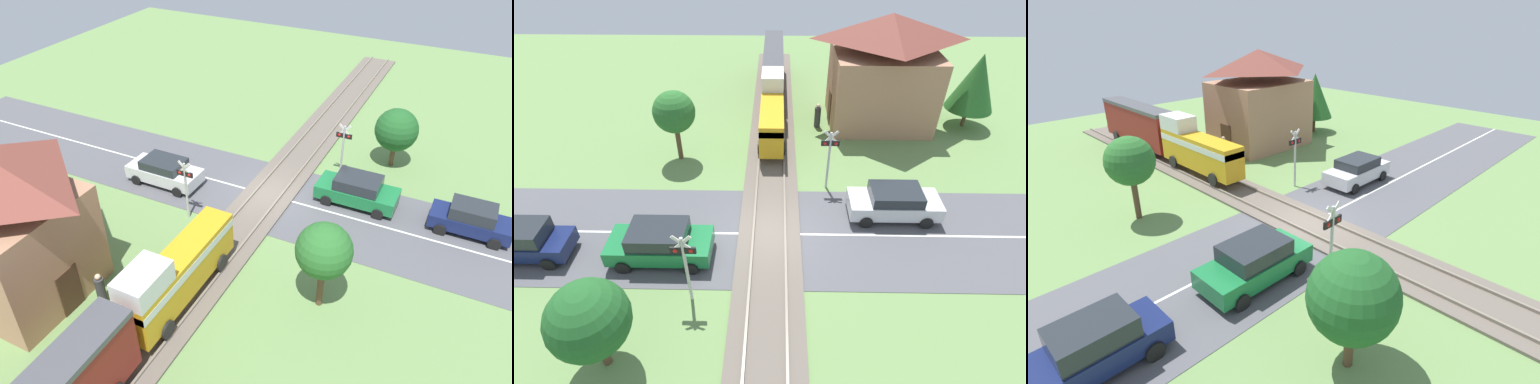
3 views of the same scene
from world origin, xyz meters
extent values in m
plane|color=#66894C|center=(0.00, 0.00, 0.00)|extent=(60.00, 60.00, 0.00)
cube|color=#515156|center=(0.00, 0.00, 0.01)|extent=(48.00, 6.40, 0.02)
cube|color=silver|center=(0.00, 0.00, 0.02)|extent=(48.00, 0.12, 0.00)
cube|color=#665B51|center=(0.00, 0.00, 0.06)|extent=(2.80, 48.00, 0.12)
cube|color=slate|center=(-0.72, 0.00, 0.18)|extent=(0.10, 48.00, 0.12)
cube|color=slate|center=(0.72, 0.00, 0.18)|extent=(0.10, 48.00, 0.12)
cube|color=gold|center=(0.00, 8.58, 1.57)|extent=(1.35, 6.55, 1.90)
cube|color=silver|center=(0.00, 8.58, 2.09)|extent=(1.37, 6.55, 0.36)
cube|color=silver|center=(0.00, 10.81, 2.97)|extent=(1.35, 2.09, 0.90)
cylinder|color=black|center=(-0.72, 6.49, 0.62)|extent=(0.14, 0.76, 0.76)
cylinder|color=black|center=(0.72, 6.49, 0.62)|extent=(0.14, 0.76, 0.76)
cylinder|color=black|center=(-0.72, 10.68, 0.62)|extent=(0.14, 0.76, 0.76)
cylinder|color=black|center=(0.72, 10.68, 0.62)|extent=(0.14, 0.76, 0.76)
cube|color=maroon|center=(0.00, 16.28, 1.82)|extent=(1.35, 8.05, 2.40)
cube|color=#47474C|center=(0.00, 16.28, 3.14)|extent=(1.41, 8.05, 0.24)
cylinder|color=black|center=(-0.72, 13.71, 0.62)|extent=(0.14, 0.76, 0.76)
cylinder|color=black|center=(0.72, 13.71, 0.62)|extent=(0.14, 0.76, 0.76)
cylinder|color=black|center=(-0.72, 18.86, 0.62)|extent=(0.14, 0.76, 0.76)
cylinder|color=black|center=(0.72, 18.86, 0.62)|extent=(0.14, 0.76, 0.76)
cube|color=#197038|center=(-4.52, -1.44, 0.65)|extent=(4.27, 1.86, 0.70)
cube|color=#23282D|center=(-4.52, -1.44, 1.31)|extent=(2.35, 1.71, 0.61)
cylinder|color=black|center=(-3.14, -0.51, 0.30)|extent=(0.60, 0.18, 0.60)
cylinder|color=black|center=(-3.14, -2.37, 0.30)|extent=(0.60, 0.18, 0.60)
cylinder|color=black|center=(-5.91, -0.51, 0.30)|extent=(0.60, 0.18, 0.60)
cylinder|color=black|center=(-5.91, -2.37, 0.30)|extent=(0.60, 0.18, 0.60)
cube|color=silver|center=(5.83, 1.44, 0.66)|extent=(4.24, 1.78, 0.71)
cube|color=#23282D|center=(5.83, 1.44, 1.27)|extent=(2.33, 1.64, 0.51)
cylinder|color=black|center=(4.45, 0.55, 0.30)|extent=(0.60, 0.18, 0.60)
cylinder|color=black|center=(4.45, 2.33, 0.30)|extent=(0.60, 0.18, 0.60)
cylinder|color=black|center=(7.21, 0.55, 0.30)|extent=(0.60, 0.18, 0.60)
cylinder|color=black|center=(7.21, 2.33, 0.30)|extent=(0.60, 0.18, 0.60)
cube|color=#141E4C|center=(-10.27, -1.44, 0.64)|extent=(3.85, 1.61, 0.67)
cube|color=#23282D|center=(-10.27, -1.44, 1.30)|extent=(2.12, 1.48, 0.65)
cylinder|color=black|center=(-9.02, -0.63, 0.30)|extent=(0.60, 0.18, 0.60)
cylinder|color=black|center=(-9.02, -2.25, 0.30)|extent=(0.60, 0.18, 0.60)
cylinder|color=#B7B7B7|center=(-2.90, -3.63, 1.63)|extent=(0.12, 0.12, 3.25)
cube|color=black|center=(-2.90, -3.63, 2.67)|extent=(0.90, 0.08, 0.28)
sphere|color=red|center=(-3.17, -3.63, 2.67)|extent=(0.18, 0.18, 0.18)
sphere|color=red|center=(-2.63, -3.63, 2.67)|extent=(0.18, 0.18, 0.18)
cube|color=silver|center=(-2.90, -3.63, 3.00)|extent=(0.72, 0.04, 0.72)
cube|color=silver|center=(-2.90, -3.63, 3.00)|extent=(0.72, 0.04, 0.72)
cylinder|color=#B7B7B7|center=(2.90, 3.63, 1.63)|extent=(0.12, 0.12, 3.25)
cube|color=black|center=(2.90, 3.63, 2.67)|extent=(0.90, 0.08, 0.28)
sphere|color=red|center=(3.17, 3.63, 2.67)|extent=(0.18, 0.18, 0.18)
sphere|color=red|center=(2.63, 3.63, 2.67)|extent=(0.18, 0.18, 0.18)
cube|color=silver|center=(2.90, 3.63, 3.00)|extent=(0.72, 0.04, 0.72)
cube|color=silver|center=(2.90, 3.63, 3.00)|extent=(0.72, 0.04, 0.72)
cube|color=#AD7A5B|center=(6.87, 11.04, 2.34)|extent=(6.25, 4.97, 4.68)
pyramid|color=brown|center=(6.87, 11.04, 6.12)|extent=(6.75, 5.37, 1.44)
cube|color=#472D1E|center=(3.73, 11.04, 1.05)|extent=(0.06, 1.10, 2.10)
cylinder|color=#333338|center=(2.91, 10.25, 0.67)|extent=(0.39, 0.39, 1.35)
sphere|color=beige|center=(2.91, 10.25, 1.47)|extent=(0.25, 0.25, 0.25)
cylinder|color=brown|center=(12.50, 10.56, 0.62)|extent=(0.24, 0.24, 1.24)
cone|color=#286628|center=(12.50, 10.56, 2.99)|extent=(2.91, 2.91, 3.49)
cylinder|color=brown|center=(-5.26, 6.30, 0.98)|extent=(0.28, 0.28, 1.95)
sphere|color=#286628|center=(-5.26, 6.30, 2.93)|extent=(2.29, 2.29, 2.29)
cylinder|color=brown|center=(-5.26, -6.22, 0.65)|extent=(0.28, 0.28, 1.29)
sphere|color=#1E5623|center=(-5.26, -6.22, 2.36)|extent=(2.51, 2.51, 2.51)
camera|label=1|loc=(-9.34, 20.63, 15.74)|focal=35.00mm
camera|label=2|loc=(0.27, -13.17, 12.64)|focal=28.00mm
camera|label=3|loc=(-12.42, -10.85, 9.07)|focal=28.00mm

